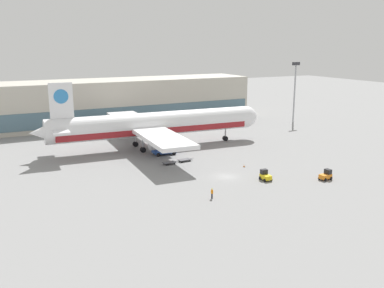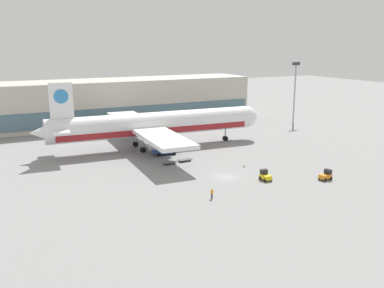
{
  "view_description": "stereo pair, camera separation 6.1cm",
  "coord_description": "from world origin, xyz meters",
  "px_view_note": "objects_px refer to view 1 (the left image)",
  "views": [
    {
      "loc": [
        -42.22,
        -68.32,
        25.54
      ],
      "look_at": [
        -1.04,
        12.73,
        4.0
      ],
      "focal_mm": 40.0,
      "sensor_mm": 36.0,
      "label": 1
    },
    {
      "loc": [
        -42.16,
        -68.35,
        25.54
      ],
      "look_at": [
        -1.04,
        12.73,
        4.0
      ],
      "focal_mm": 40.0,
      "sensor_mm": 36.0,
      "label": 2
    }
  ],
  "objects_px": {
    "baggage_tug_mid": "(326,175)",
    "baggage_dolly_lead": "(169,163)",
    "light_mast": "(295,87)",
    "baggage_dolly_second": "(185,160)",
    "traffic_cone_near": "(244,166)",
    "baggage_tug_foreground": "(265,176)",
    "ground_crew_near": "(212,192)",
    "scissor_lift_loader": "(164,146)",
    "airplane_main": "(152,125)"
  },
  "relations": [
    {
      "from": "traffic_cone_near",
      "to": "light_mast",
      "type": "bearing_deg",
      "value": 39.87
    },
    {
      "from": "scissor_lift_loader",
      "to": "baggage_dolly_second",
      "type": "relative_size",
      "value": 1.43
    },
    {
      "from": "scissor_lift_loader",
      "to": "baggage_dolly_lead",
      "type": "relative_size",
      "value": 1.43
    },
    {
      "from": "baggage_dolly_lead",
      "to": "baggage_tug_foreground",
      "type": "bearing_deg",
      "value": -62.7
    },
    {
      "from": "light_mast",
      "to": "baggage_dolly_lead",
      "type": "relative_size",
      "value": 5.21
    },
    {
      "from": "baggage_tug_foreground",
      "to": "traffic_cone_near",
      "type": "distance_m",
      "value": 9.33
    },
    {
      "from": "scissor_lift_loader",
      "to": "airplane_main",
      "type": "bearing_deg",
      "value": 94.91
    },
    {
      "from": "baggage_tug_foreground",
      "to": "traffic_cone_near",
      "type": "xyz_separation_m",
      "value": [
        1.35,
        9.22,
        -0.59
      ]
    },
    {
      "from": "ground_crew_near",
      "to": "traffic_cone_near",
      "type": "xyz_separation_m",
      "value": [
        15.33,
        13.28,
        -0.77
      ]
    },
    {
      "from": "baggage_tug_mid",
      "to": "ground_crew_near",
      "type": "bearing_deg",
      "value": 171.68
    },
    {
      "from": "scissor_lift_loader",
      "to": "baggage_tug_foreground",
      "type": "distance_m",
      "value": 28.24
    },
    {
      "from": "baggage_dolly_second",
      "to": "baggage_dolly_lead",
      "type": "bearing_deg",
      "value": -177.19
    },
    {
      "from": "baggage_tug_mid",
      "to": "light_mast",
      "type": "bearing_deg",
      "value": 49.89
    },
    {
      "from": "baggage_dolly_second",
      "to": "traffic_cone_near",
      "type": "bearing_deg",
      "value": -52.03
    },
    {
      "from": "light_mast",
      "to": "baggage_tug_mid",
      "type": "bearing_deg",
      "value": -124.11
    },
    {
      "from": "baggage_tug_foreground",
      "to": "baggage_dolly_lead",
      "type": "bearing_deg",
      "value": 36.06
    },
    {
      "from": "baggage_tug_mid",
      "to": "baggage_dolly_second",
      "type": "bearing_deg",
      "value": 121.68
    },
    {
      "from": "light_mast",
      "to": "baggage_dolly_lead",
      "type": "bearing_deg",
      "value": -154.33
    },
    {
      "from": "baggage_tug_mid",
      "to": "baggage_dolly_second",
      "type": "distance_m",
      "value": 30.21
    },
    {
      "from": "scissor_lift_loader",
      "to": "baggage_dolly_lead",
      "type": "height_order",
      "value": "scissor_lift_loader"
    },
    {
      "from": "baggage_tug_mid",
      "to": "baggage_dolly_lead",
      "type": "relative_size",
      "value": 0.69
    },
    {
      "from": "scissor_lift_loader",
      "to": "ground_crew_near",
      "type": "height_order",
      "value": "scissor_lift_loader"
    },
    {
      "from": "baggage_tug_foreground",
      "to": "baggage_dolly_lead",
      "type": "height_order",
      "value": "baggage_tug_foreground"
    },
    {
      "from": "baggage_tug_mid",
      "to": "traffic_cone_near",
      "type": "height_order",
      "value": "baggage_tug_mid"
    },
    {
      "from": "light_mast",
      "to": "traffic_cone_near",
      "type": "relative_size",
      "value": 32.97
    },
    {
      "from": "light_mast",
      "to": "baggage_dolly_second",
      "type": "xyz_separation_m",
      "value": [
        -52.71,
        -26.65,
        -11.18
      ]
    },
    {
      "from": "baggage_tug_foreground",
      "to": "traffic_cone_near",
      "type": "height_order",
      "value": "baggage_tug_foreground"
    },
    {
      "from": "airplane_main",
      "to": "baggage_tug_foreground",
      "type": "xyz_separation_m",
      "value": [
        9.78,
        -33.55,
        -4.96
      ]
    },
    {
      "from": "scissor_lift_loader",
      "to": "traffic_cone_near",
      "type": "bearing_deg",
      "value": -54.38
    },
    {
      "from": "light_mast",
      "to": "airplane_main",
      "type": "relative_size",
      "value": 0.34
    },
    {
      "from": "scissor_lift_loader",
      "to": "ground_crew_near",
      "type": "distance_m",
      "value": 30.94
    },
    {
      "from": "scissor_lift_loader",
      "to": "baggage_tug_mid",
      "type": "relative_size",
      "value": 2.08
    },
    {
      "from": "baggage_tug_mid",
      "to": "traffic_cone_near",
      "type": "relative_size",
      "value": 4.35
    },
    {
      "from": "baggage_tug_mid",
      "to": "baggage_dolly_second",
      "type": "relative_size",
      "value": 0.69
    },
    {
      "from": "baggage_tug_mid",
      "to": "ground_crew_near",
      "type": "height_order",
      "value": "baggage_tug_mid"
    },
    {
      "from": "baggage_tug_mid",
      "to": "scissor_lift_loader",
      "type": "bearing_deg",
      "value": 116.51
    },
    {
      "from": "baggage_tug_foreground",
      "to": "baggage_tug_mid",
      "type": "relative_size",
      "value": 0.98
    },
    {
      "from": "baggage_dolly_lead",
      "to": "ground_crew_near",
      "type": "xyz_separation_m",
      "value": [
        -2.04,
        -22.3,
        0.67
      ]
    },
    {
      "from": "baggage_tug_mid",
      "to": "baggage_dolly_lead",
      "type": "xyz_separation_m",
      "value": [
        -22.49,
        23.29,
        -0.49
      ]
    },
    {
      "from": "airplane_main",
      "to": "scissor_lift_loader",
      "type": "relative_size",
      "value": 10.83
    },
    {
      "from": "baggage_dolly_lead",
      "to": "airplane_main",
      "type": "bearing_deg",
      "value": 76.09
    },
    {
      "from": "scissor_lift_loader",
      "to": "traffic_cone_near",
      "type": "height_order",
      "value": "scissor_lift_loader"
    },
    {
      "from": "baggage_dolly_lead",
      "to": "ground_crew_near",
      "type": "relative_size",
      "value": 2.09
    },
    {
      "from": "airplane_main",
      "to": "baggage_dolly_lead",
      "type": "distance_m",
      "value": 16.4
    },
    {
      "from": "light_mast",
      "to": "traffic_cone_near",
      "type": "distance_m",
      "value": 57.72
    },
    {
      "from": "scissor_lift_loader",
      "to": "baggage_dolly_second",
      "type": "bearing_deg",
      "value": -74.34
    },
    {
      "from": "light_mast",
      "to": "ground_crew_near",
      "type": "distance_m",
      "value": 77.6
    },
    {
      "from": "light_mast",
      "to": "ground_crew_near",
      "type": "xyz_separation_m",
      "value": [
        -58.77,
        -49.57,
        -10.5
      ]
    },
    {
      "from": "baggage_tug_foreground",
      "to": "traffic_cone_near",
      "type": "relative_size",
      "value": 4.25
    },
    {
      "from": "baggage_tug_mid",
      "to": "baggage_dolly_lead",
      "type": "height_order",
      "value": "baggage_tug_mid"
    }
  ]
}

